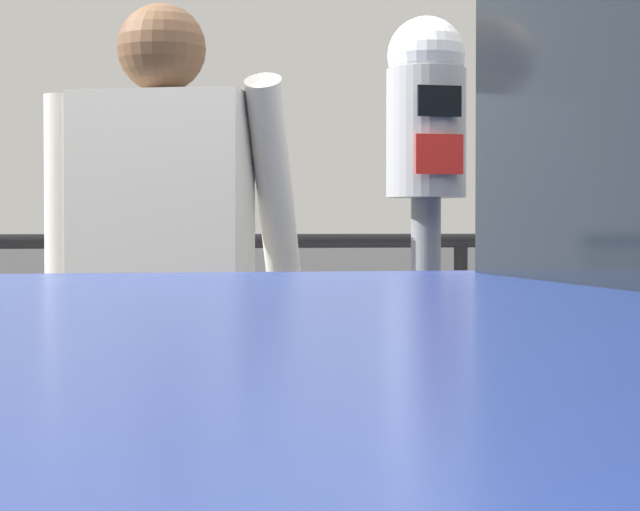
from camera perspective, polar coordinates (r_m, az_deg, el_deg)
parking_meter at (r=2.75m, az=5.17°, el=3.20°), size 0.19×0.20×1.55m
pedestrian_at_meter at (r=2.88m, az=-7.62°, el=-1.81°), size 0.66×0.39×1.60m
background_railing at (r=4.93m, az=-5.37°, el=-2.33°), size 24.06×0.06×1.04m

